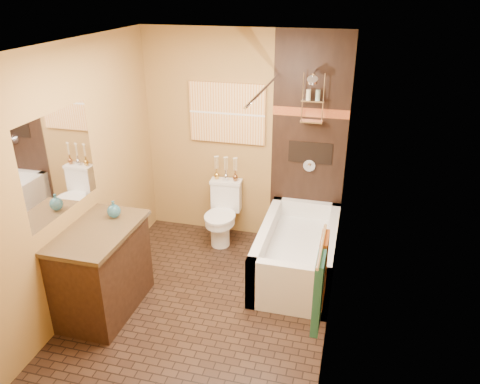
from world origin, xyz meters
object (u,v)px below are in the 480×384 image
(sunset_painting, at_px, (227,113))
(toilet, at_px, (223,213))
(vanity, at_px, (102,270))
(bathtub, at_px, (297,255))

(sunset_painting, relative_size, toilet, 1.21)
(vanity, bearing_deg, sunset_painting, 67.99)
(sunset_painting, height_order, bathtub, sunset_painting)
(bathtub, relative_size, toilet, 2.02)
(toilet, bearing_deg, sunset_painting, 86.60)
(sunset_painting, distance_m, vanity, 2.24)
(bathtub, xyz_separation_m, toilet, (-0.98, 0.47, 0.15))
(bathtub, bearing_deg, vanity, -148.04)
(bathtub, bearing_deg, sunset_painting, 143.59)
(vanity, bearing_deg, toilet, 64.78)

